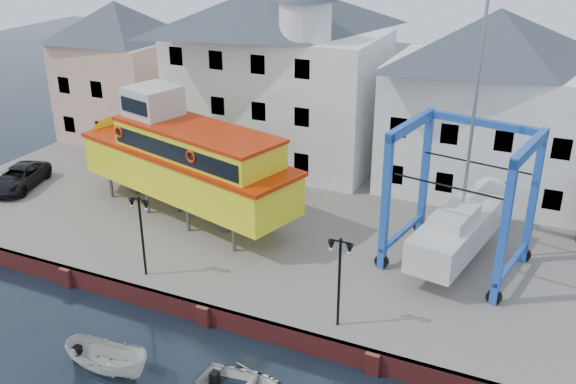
% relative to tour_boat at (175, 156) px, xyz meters
% --- Properties ---
extents(ground, '(140.00, 140.00, 0.00)m').
position_rel_tour_boat_xyz_m(ground, '(6.65, -8.08, -4.40)').
color(ground, black).
rests_on(ground, ground).
extents(hardstanding, '(44.00, 22.00, 1.00)m').
position_rel_tour_boat_xyz_m(hardstanding, '(6.65, 2.92, -3.90)').
color(hardstanding, '#625E58').
rests_on(hardstanding, ground).
extents(quay_wall, '(44.00, 0.47, 1.00)m').
position_rel_tour_boat_xyz_m(quay_wall, '(6.65, -7.98, -3.90)').
color(quay_wall, maroon).
rests_on(quay_wall, ground).
extents(building_pink, '(8.00, 7.00, 10.30)m').
position_rel_tour_boat_xyz_m(building_pink, '(-11.35, 9.92, 1.74)').
color(building_pink, tan).
rests_on(building_pink, hardstanding).
extents(building_white_main, '(14.00, 8.30, 14.00)m').
position_rel_tour_boat_xyz_m(building_white_main, '(1.78, 10.31, 2.94)').
color(building_white_main, silver).
rests_on(building_white_main, hardstanding).
extents(building_white_right, '(12.00, 8.00, 11.20)m').
position_rel_tour_boat_xyz_m(building_white_right, '(15.65, 10.91, 2.19)').
color(building_white_right, silver).
rests_on(building_white_right, hardstanding).
extents(lamp_post_left, '(1.12, 0.32, 4.20)m').
position_rel_tour_boat_xyz_m(lamp_post_left, '(2.65, -6.88, -0.23)').
color(lamp_post_left, black).
rests_on(lamp_post_left, hardstanding).
extents(lamp_post_right, '(1.12, 0.32, 4.20)m').
position_rel_tour_boat_xyz_m(lamp_post_right, '(12.65, -6.88, -0.23)').
color(lamp_post_right, black).
rests_on(lamp_post_right, hardstanding).
extents(tour_boat, '(17.02, 8.29, 7.22)m').
position_rel_tour_boat_xyz_m(tour_boat, '(0.00, 0.00, 0.00)').
color(tour_boat, '#59595E').
rests_on(tour_boat, hardstanding).
extents(travel_lift, '(7.10, 9.26, 13.60)m').
position_rel_tour_boat_xyz_m(travel_lift, '(16.27, 1.16, -1.13)').
color(travel_lift, '#1145A5').
rests_on(travel_lift, hardstanding).
extents(van, '(3.57, 5.39, 1.38)m').
position_rel_tour_boat_xyz_m(van, '(-11.15, -1.39, -2.72)').
color(van, black).
rests_on(van, hardstanding).
extents(motorboat_a, '(3.97, 1.61, 1.51)m').
position_rel_tour_boat_xyz_m(motorboat_a, '(4.81, -12.53, -4.40)').
color(motorboat_a, beige).
rests_on(motorboat_a, ground).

